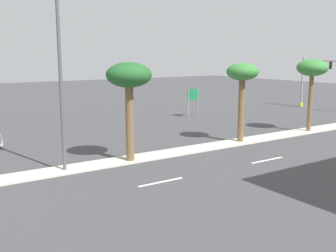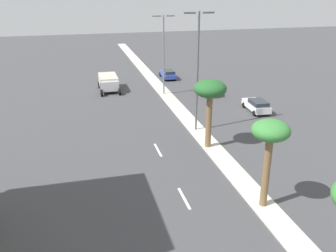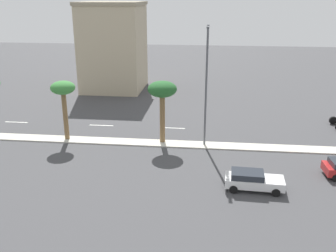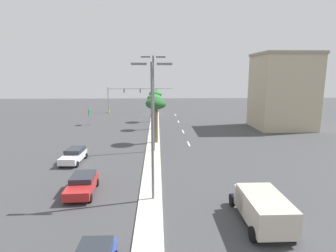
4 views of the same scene
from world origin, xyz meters
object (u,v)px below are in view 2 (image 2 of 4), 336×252
Objects in this scene: street_lamp_mid at (198,65)px; sedan_red_front at (208,89)px; palm_tree_center at (270,136)px; sedan_blue_right at (168,74)px; sedan_white_mid at (257,105)px; box_truck at (109,82)px; palm_tree_mid at (210,92)px; street_lamp_outboard at (164,49)px.

sedan_red_front is (5.70, 12.12, -6.02)m from street_lamp_mid.
sedan_blue_right is (2.59, 36.30, -4.42)m from palm_tree_center.
palm_tree_center is 1.34× the size of sedan_white_mid.
street_lamp_mid is 23.07m from sedan_blue_right.
street_lamp_mid is 2.05× the size of box_truck.
sedan_red_front is at bearing 70.02° from palm_tree_mid.
street_lamp_outboard is 2.26× the size of sedan_white_mid.
box_truck reaches higher than sedan_red_front.
palm_tree_center is 1.08× the size of box_truck.
street_lamp_mid is (0.25, 4.25, 1.50)m from palm_tree_mid.
sedan_white_mid is (8.78, 3.91, -6.02)m from street_lamp_mid.
palm_tree_center is at bearing -88.18° from palm_tree_mid.
sedan_blue_right is at bearing 85.92° from palm_tree_center.
palm_tree_mid is 0.54× the size of street_lamp_mid.
palm_tree_center is 1.33× the size of sedan_blue_right.
street_lamp_mid reaches higher than box_truck.
sedan_red_front is at bearing 110.60° from sedan_white_mid.
sedan_red_front is 0.79× the size of box_truck.
street_lamp_mid is at bearing 90.26° from palm_tree_center.
sedan_red_front is (5.95, 16.37, -4.53)m from palm_tree_mid.
box_truck is (-6.86, 21.49, -4.11)m from palm_tree_mid.
palm_tree_mid is 12.99m from sedan_white_mid.
palm_tree_center reaches higher than sedan_white_mid.
box_truck is (-7.12, 17.24, -5.60)m from street_lamp_mid.
box_truck is at bearing 158.22° from sedan_red_front.
box_truck is at bearing 152.35° from street_lamp_outboard.
street_lamp_mid reaches higher than street_lamp_outboard.
street_lamp_outboard reaches higher than sedan_red_front.
palm_tree_mid is 22.93m from box_truck.
palm_tree_mid reaches higher than sedan_white_mid.
palm_tree_center is at bearing -94.08° from sedan_blue_right.
street_lamp_mid reaches higher than palm_tree_center.
sedan_white_mid is 0.80× the size of box_truck.
palm_tree_center is 9.94m from palm_tree_mid.
palm_tree_mid reaches higher than sedan_red_front.
sedan_white_mid reaches higher than sedan_red_front.
sedan_red_front is 13.81m from box_truck.
sedan_blue_right is at bearing 83.16° from street_lamp_mid.
street_lamp_outboard is 10.46m from sedan_blue_right.
sedan_red_front is at bearing 77.91° from palm_tree_center.
palm_tree_mid reaches higher than sedan_blue_right.
sedan_blue_right is 1.01× the size of sedan_white_mid.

